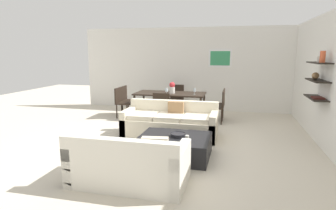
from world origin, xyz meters
TOP-DOWN VIEW (x-y plane):
  - ground_plane at (0.00, 0.00)m, footprint 18.00×18.00m
  - back_wall_unit at (0.30, 3.53)m, footprint 8.40×0.09m
  - right_wall_shelf_unit at (3.03, 0.60)m, footprint 0.34×8.20m
  - sofa_beige at (-0.14, 0.34)m, footprint 2.12×0.90m
  - loveseat_white at (-0.18, -2.15)m, footprint 1.68×0.90m
  - coffee_table at (0.23, -0.92)m, footprint 1.30×1.07m
  - decorative_bowl at (0.29, -0.91)m, footprint 0.29×0.29m
  - candle_jar at (0.47, -0.99)m, footprint 0.07×0.07m
  - dining_table at (-0.56, 2.05)m, footprint 2.00×0.95m
  - dining_chair_right_near at (0.85, 1.84)m, footprint 0.44×0.44m
  - dining_chair_left_far at (-1.96, 2.27)m, footprint 0.44×0.44m
  - dining_chair_head at (-0.56, 2.94)m, footprint 0.44×0.44m
  - dining_chair_right_far at (0.85, 2.27)m, footprint 0.44×0.44m
  - dining_chair_left_near at (-1.96, 1.84)m, footprint 0.44×0.44m
  - dining_chair_foot at (-0.56, 1.17)m, footprint 0.44×0.44m
  - wine_glass_head at (-0.56, 2.47)m, footprint 0.06×0.06m
  - wine_glass_right_near at (0.17, 1.94)m, footprint 0.06×0.06m
  - wine_glass_foot at (-0.56, 1.64)m, footprint 0.08×0.08m
  - centerpiece_vase at (-0.48, 2.01)m, footprint 0.16×0.16m

SIDE VIEW (x-z plane):
  - ground_plane at x=0.00m, z-range 0.00..0.00m
  - coffee_table at x=0.23m, z-range 0.00..0.38m
  - sofa_beige at x=-0.14m, z-range -0.10..0.68m
  - loveseat_white at x=-0.18m, z-range -0.10..0.68m
  - candle_jar at x=0.47m, z-range 0.38..0.44m
  - decorative_bowl at x=0.29m, z-range 0.38..0.45m
  - dining_chair_right_near at x=0.85m, z-range 0.06..0.94m
  - dining_chair_left_far at x=-1.96m, z-range 0.06..0.94m
  - dining_chair_head at x=-0.56m, z-range 0.06..0.94m
  - dining_chair_right_far at x=0.85m, z-range 0.06..0.94m
  - dining_chair_left_near at x=-1.96m, z-range 0.06..0.94m
  - dining_chair_foot at x=-0.56m, z-range 0.06..0.94m
  - dining_table at x=-0.56m, z-range 0.31..1.06m
  - wine_glass_right_near at x=0.17m, z-range 0.78..0.95m
  - wine_glass_head at x=-0.56m, z-range 0.78..0.96m
  - wine_glass_foot at x=-0.56m, z-range 0.79..0.98m
  - centerpiece_vase at x=-0.48m, z-range 0.75..1.07m
  - right_wall_shelf_unit at x=3.03m, z-range 0.00..2.70m
  - back_wall_unit at x=0.30m, z-range 0.00..2.70m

